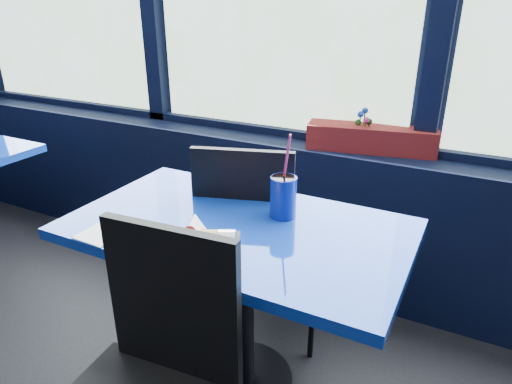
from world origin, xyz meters
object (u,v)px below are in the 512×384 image
Objects in this scene: near_table at (238,268)px; flower_vase at (362,138)px; ketchup_bottle at (237,175)px; food_basket at (198,245)px; planter_box at (371,138)px; chair_near_back at (263,232)px; soda_cup at (283,196)px; chair_near_front at (147,376)px.

near_table is 0.95m from flower_vase.
food_basket is at bearing -75.43° from ketchup_bottle.
ketchup_bottle is (-0.32, -0.66, -0.03)m from flower_vase.
planter_box reaches higher than food_basket.
ketchup_bottle is at bearing 36.14° from chair_near_back.
food_basket is 0.77× the size of soda_cup.
planter_box is (0.21, 1.45, 0.32)m from chair_near_front.
near_table is at bearing -60.65° from ketchup_bottle.
planter_box is 0.78m from soda_cup.
soda_cup is at bearing 69.54° from food_basket.
food_basket is (0.05, -0.56, 0.23)m from chair_near_back.
planter_box is at bearing 22.69° from flower_vase.
soda_cup is at bearing 48.35° from near_table.
food_basket is at bearing -100.42° from flower_vase.
soda_cup is (0.24, -0.09, -0.01)m from ketchup_bottle.
food_basket is at bearing -91.44° from near_table.
chair_near_front reaches higher than food_basket.
near_table is 5.76× the size of flower_vase.
chair_near_front is 0.75m from soda_cup.
food_basket is 0.48m from ketchup_bottle.
ketchup_bottle is at bearing 159.89° from soda_cup.
flower_vase is 0.84× the size of food_basket.
food_basket reaches higher than near_table.
chair_near_back is at bearing 93.02° from food_basket.
near_table is 1.26× the size of chair_near_back.
flower_vase reaches higher than ketchup_bottle.
soda_cup reaches higher than chair_near_front.
food_basket is at bearing 91.40° from chair_near_front.
near_table is 0.37m from ketchup_bottle.
soda_cup is at bearing 77.80° from chair_near_front.
ketchup_bottle is (-0.37, -0.68, -0.02)m from planter_box.
planter_box is 2.45× the size of food_basket.
ketchup_bottle is at bearing 96.42° from chair_near_front.
soda_cup is at bearing -96.19° from flower_vase.
ketchup_bottle is at bearing -129.33° from planter_box.
near_table is 0.56m from chair_near_front.
chair_near_back reaches higher than planter_box.
flower_vase is 0.75m from soda_cup.
flower_vase is 0.74m from ketchup_bottle.
planter_box is 0.04m from flower_vase.
soda_cup reaches higher than planter_box.
soda_cup is at bearing -110.04° from planter_box.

